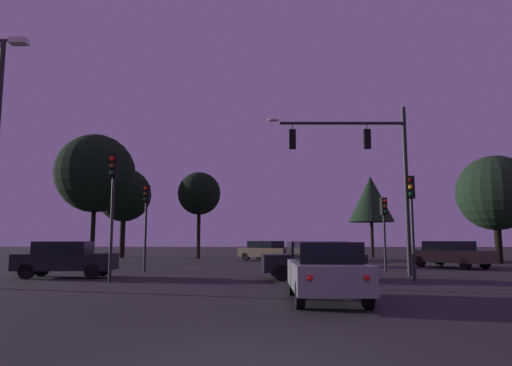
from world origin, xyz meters
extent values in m
plane|color=#262326|center=(0.00, 24.50, 0.00)|extent=(168.00, 168.00, 0.00)
cylinder|color=#232326|center=(6.33, 14.95, 3.84)|extent=(0.20, 0.20, 7.67)
cylinder|color=#232326|center=(3.48, 14.84, 6.92)|extent=(5.71, 0.36, 0.14)
ellipsoid|color=#F4EACC|center=(0.33, 14.72, 7.07)|extent=(0.56, 0.28, 0.16)
cylinder|color=#232326|center=(4.62, 14.89, 6.77)|extent=(0.05, 0.05, 0.29)
cube|color=black|center=(4.62, 14.89, 6.18)|extent=(0.31, 0.25, 0.90)
sphere|color=#4C0A0A|center=(4.62, 15.03, 6.46)|extent=(0.18, 0.18, 0.18)
sphere|color=#56380C|center=(4.62, 15.03, 6.18)|extent=(0.18, 0.18, 0.18)
sphere|color=#1EE04C|center=(4.62, 15.03, 5.90)|extent=(0.18, 0.18, 0.18)
cylinder|color=#232326|center=(1.20, 14.76, 6.77)|extent=(0.05, 0.05, 0.31)
cube|color=black|center=(1.20, 14.76, 6.16)|extent=(0.31, 0.25, 0.90)
sphere|color=#4C0A0A|center=(1.19, 14.90, 6.44)|extent=(0.18, 0.18, 0.18)
sphere|color=#56380C|center=(1.19, 14.90, 6.16)|extent=(0.18, 0.18, 0.18)
sphere|color=#1EE04C|center=(1.19, 14.90, 5.88)|extent=(0.18, 0.18, 0.18)
cylinder|color=#232326|center=(-5.86, 11.42, 1.98)|extent=(0.12, 0.12, 3.96)
cube|color=black|center=(-5.86, 11.42, 4.41)|extent=(0.34, 0.29, 0.90)
sphere|color=red|center=(-5.88, 11.29, 4.69)|extent=(0.18, 0.18, 0.18)
sphere|color=#56380C|center=(-5.88, 11.29, 4.41)|extent=(0.18, 0.18, 0.18)
sphere|color=#0C4219|center=(-5.88, 11.29, 4.13)|extent=(0.18, 0.18, 0.18)
cylinder|color=#232326|center=(6.03, 18.09, 1.43)|extent=(0.12, 0.12, 2.86)
cube|color=black|center=(6.03, 18.09, 3.31)|extent=(0.36, 0.32, 0.90)
sphere|color=red|center=(6.07, 17.95, 3.59)|extent=(0.18, 0.18, 0.18)
sphere|color=#56380C|center=(6.07, 17.95, 3.31)|extent=(0.18, 0.18, 0.18)
sphere|color=#0C4219|center=(6.07, 17.95, 3.03)|extent=(0.18, 0.18, 0.18)
cylinder|color=#232326|center=(-6.10, 17.03, 1.72)|extent=(0.12, 0.12, 3.44)
cube|color=black|center=(-6.10, 17.03, 3.89)|extent=(0.33, 0.28, 0.90)
sphere|color=red|center=(-6.12, 16.89, 4.17)|extent=(0.18, 0.18, 0.18)
sphere|color=#56380C|center=(-6.12, 16.89, 3.89)|extent=(0.18, 0.18, 0.18)
sphere|color=#0C4219|center=(-6.12, 16.89, 3.61)|extent=(0.18, 0.18, 0.18)
cylinder|color=#232326|center=(5.76, 12.38, 1.60)|extent=(0.12, 0.12, 3.20)
cube|color=black|center=(5.76, 12.38, 3.65)|extent=(0.36, 0.33, 0.90)
sphere|color=#4C0A0A|center=(5.71, 12.25, 3.93)|extent=(0.18, 0.18, 0.18)
sphere|color=#F9A319|center=(5.71, 12.25, 3.65)|extent=(0.18, 0.18, 0.18)
sphere|color=#0C4219|center=(5.71, 12.25, 3.37)|extent=(0.18, 0.18, 0.18)
cube|color=gray|center=(1.64, 6.24, 0.66)|extent=(1.84, 4.03, 0.68)
cube|color=black|center=(1.64, 6.09, 1.26)|extent=(1.56, 2.19, 0.52)
cylinder|color=black|center=(0.83, 7.54, 0.32)|extent=(0.21, 0.64, 0.64)
cylinder|color=black|center=(2.39, 7.57, 0.32)|extent=(0.21, 0.64, 0.64)
cylinder|color=black|center=(0.89, 4.90, 0.32)|extent=(0.21, 0.64, 0.64)
cylinder|color=black|center=(2.44, 4.94, 0.32)|extent=(0.21, 0.64, 0.64)
sphere|color=red|center=(1.06, 4.22, 0.76)|extent=(0.14, 0.14, 0.14)
sphere|color=red|center=(2.30, 4.24, 0.76)|extent=(0.14, 0.14, 0.14)
cube|color=black|center=(1.87, 13.02, 0.66)|extent=(4.20, 2.18, 0.68)
cube|color=black|center=(2.02, 13.03, 1.26)|extent=(2.32, 1.76, 0.52)
cylinder|color=black|center=(0.61, 12.09, 0.32)|extent=(0.66, 0.26, 0.64)
cylinder|color=black|center=(0.46, 13.70, 0.32)|extent=(0.66, 0.26, 0.64)
cylinder|color=black|center=(3.27, 12.34, 0.32)|extent=(0.66, 0.26, 0.64)
cylinder|color=black|center=(3.12, 13.95, 0.32)|extent=(0.66, 0.26, 0.64)
sphere|color=red|center=(3.95, 12.57, 0.76)|extent=(0.14, 0.14, 0.14)
sphere|color=red|center=(3.83, 13.84, 0.76)|extent=(0.14, 0.14, 0.14)
cube|color=black|center=(-8.47, 13.53, 0.66)|extent=(4.12, 2.06, 0.68)
cube|color=black|center=(-8.62, 13.51, 1.26)|extent=(2.27, 1.66, 0.52)
cylinder|color=black|center=(-7.23, 14.40, 0.32)|extent=(0.66, 0.26, 0.64)
cylinder|color=black|center=(-7.10, 12.89, 0.32)|extent=(0.66, 0.26, 0.64)
cylinder|color=black|center=(-9.85, 14.16, 0.32)|extent=(0.66, 0.26, 0.64)
cylinder|color=black|center=(-9.71, 12.66, 0.32)|extent=(0.66, 0.26, 0.64)
sphere|color=red|center=(-10.52, 13.94, 0.76)|extent=(0.14, 0.14, 0.14)
sphere|color=red|center=(-10.41, 12.75, 0.76)|extent=(0.14, 0.14, 0.14)
cube|color=#473828|center=(-0.15, 29.44, 0.66)|extent=(4.61, 4.21, 0.68)
cube|color=black|center=(-0.27, 29.53, 1.26)|extent=(2.86, 2.73, 0.52)
cylinder|color=black|center=(1.51, 29.17, 0.32)|extent=(0.62, 0.56, 0.64)
cylinder|color=black|center=(0.48, 27.88, 0.32)|extent=(0.62, 0.56, 0.64)
cylinder|color=black|center=(-0.78, 30.99, 0.32)|extent=(0.62, 0.56, 0.64)
cylinder|color=black|center=(-1.80, 29.71, 0.32)|extent=(0.62, 0.56, 0.64)
sphere|color=red|center=(-1.48, 31.33, 0.76)|extent=(0.14, 0.14, 0.14)
sphere|color=red|center=(-2.29, 30.32, 0.76)|extent=(0.14, 0.14, 0.14)
cube|color=#473828|center=(10.54, 21.20, 0.66)|extent=(4.00, 4.87, 0.68)
cube|color=black|center=(10.46, 21.33, 1.26)|extent=(2.67, 2.95, 0.52)
cylinder|color=black|center=(12.05, 20.36, 0.32)|extent=(0.51, 0.65, 0.64)
cylinder|color=black|center=(10.62, 19.48, 0.32)|extent=(0.51, 0.65, 0.64)
cylinder|color=black|center=(10.46, 22.92, 0.32)|extent=(0.51, 0.65, 0.64)
cylinder|color=black|center=(9.03, 22.04, 0.32)|extent=(0.51, 0.65, 0.64)
sphere|color=red|center=(9.89, 23.50, 0.76)|extent=(0.14, 0.14, 0.14)
sphere|color=red|center=(8.77, 22.81, 0.76)|extent=(0.14, 0.14, 0.14)
cylinder|color=#232326|center=(-9.14, 9.13, 8.53)|extent=(1.32, 0.10, 0.10)
cube|color=#F4EACC|center=(-8.59, 9.13, 8.48)|extent=(0.60, 0.36, 0.20)
cylinder|color=black|center=(9.51, 37.37, 1.64)|extent=(0.30, 0.30, 3.28)
cone|color=black|center=(9.51, 37.37, 5.43)|extent=(4.20, 4.20, 4.31)
cylinder|color=black|center=(-12.42, 26.24, 2.18)|extent=(0.33, 0.33, 4.37)
sphere|color=black|center=(-12.42, 26.24, 6.33)|extent=(5.61, 5.61, 5.61)
cylinder|color=black|center=(15.72, 26.34, 1.51)|extent=(0.48, 0.48, 3.03)
sphere|color=black|center=(15.72, 26.34, 4.84)|extent=(5.19, 5.19, 5.19)
cylinder|color=black|center=(-13.53, 36.11, 2.02)|extent=(0.48, 0.48, 4.04)
sphere|color=black|center=(-13.53, 36.11, 5.78)|extent=(4.99, 4.99, 4.99)
cylinder|color=black|center=(-6.19, 34.20, 2.18)|extent=(0.31, 0.31, 4.36)
sphere|color=black|center=(-6.19, 34.20, 5.68)|extent=(3.77, 3.77, 3.77)
camera|label=1|loc=(0.26, -5.91, 1.56)|focal=32.26mm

